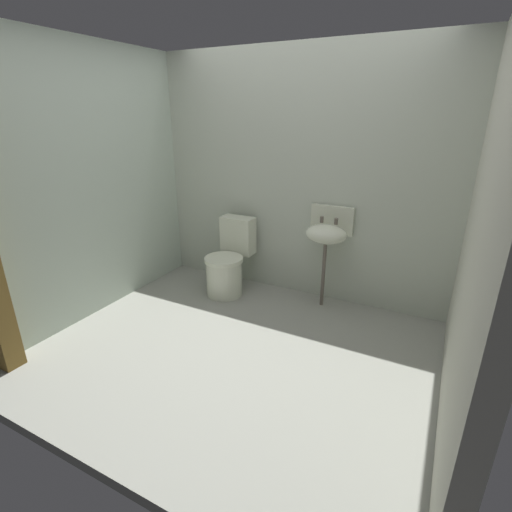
% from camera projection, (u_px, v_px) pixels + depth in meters
% --- Properties ---
extents(ground_plane, '(3.46, 2.79, 0.08)m').
position_uv_depth(ground_plane, '(240.00, 349.00, 3.19)').
color(ground_plane, gray).
extents(wall_back, '(3.46, 0.10, 2.43)m').
position_uv_depth(wall_back, '(299.00, 178.00, 3.77)').
color(wall_back, '#B8C0AF').
rests_on(wall_back, ground).
extents(wall_left, '(0.10, 2.59, 2.43)m').
position_uv_depth(wall_left, '(95.00, 183.00, 3.50)').
color(wall_left, '#B1C1B1').
rests_on(wall_left, ground).
extents(wall_right, '(0.10, 2.59, 2.43)m').
position_uv_depth(wall_right, '(486.00, 228.00, 2.15)').
color(wall_right, beige).
rests_on(wall_right, ground).
extents(toilet_near_wall, '(0.40, 0.59, 0.78)m').
position_uv_depth(toilet_near_wall, '(228.00, 264.00, 4.02)').
color(toilet_near_wall, silver).
rests_on(toilet_near_wall, ground).
extents(sink, '(0.42, 0.35, 0.99)m').
position_uv_depth(sink, '(327.00, 233.00, 3.60)').
color(sink, '#61574E').
rests_on(sink, ground).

